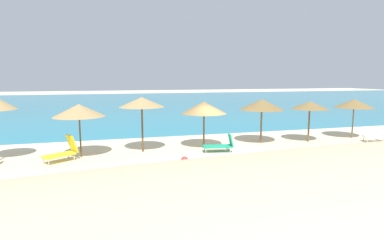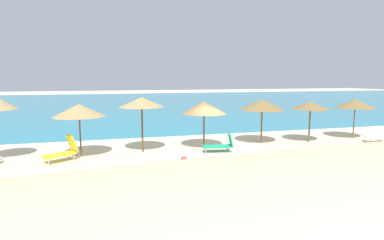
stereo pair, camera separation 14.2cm
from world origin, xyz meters
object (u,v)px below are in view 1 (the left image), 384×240
object	(u,v)px
lounge_chair_1	(221,145)
beach_ball	(185,160)
beach_umbrella_3	(204,108)
beach_umbrella_1	(79,110)
lounge_chair_3	(64,151)
beach_umbrella_5	(310,105)
beach_umbrella_4	(262,105)
lounge_chair_2	(380,134)
beach_umbrella_2	(142,102)
beach_umbrella_6	(354,103)

from	to	relation	value
lounge_chair_1	beach_ball	bearing A→B (deg)	134.75
beach_umbrella_3	beach_ball	size ratio (longest dim) A/B	7.96
beach_umbrella_1	beach_ball	size ratio (longest dim) A/B	8.04
lounge_chair_1	lounge_chair_3	distance (m)	7.53
lounge_chair_3	beach_ball	size ratio (longest dim) A/B	4.99
lounge_chair_1	lounge_chair_3	bearing A→B (deg)	98.22
beach_umbrella_5	beach_ball	size ratio (longest dim) A/B	7.57
beach_umbrella_4	lounge_chair_2	distance (m)	7.27
beach_umbrella_1	beach_umbrella_2	world-z (taller)	beach_umbrella_2
beach_umbrella_4	lounge_chair_3	distance (m)	10.75
lounge_chair_2	lounge_chair_3	size ratio (longest dim) A/B	0.97
beach_umbrella_5	lounge_chair_2	xyz separation A→B (m)	(3.90, -1.36, -1.68)
beach_umbrella_1	lounge_chair_2	xyz separation A→B (m)	(16.68, -1.16, -1.76)
lounge_chair_1	lounge_chair_3	xyz separation A→B (m)	(-7.53, 0.28, 0.08)
beach_umbrella_6	lounge_chair_3	size ratio (longest dim) A/B	1.55
beach_umbrella_3	lounge_chair_1	bearing A→B (deg)	-63.64
beach_umbrella_5	lounge_chair_1	world-z (taller)	beach_umbrella_5
beach_umbrella_4	beach_umbrella_5	world-z (taller)	beach_umbrella_4
beach_umbrella_4	lounge_chair_3	world-z (taller)	beach_umbrella_4
beach_umbrella_5	lounge_chair_3	xyz separation A→B (m)	(-13.48, -0.76, -1.70)
lounge_chair_1	lounge_chair_2	distance (m)	9.86
beach_umbrella_3	beach_umbrella_4	xyz separation A→B (m)	(3.57, 0.28, 0.06)
beach_umbrella_3	lounge_chair_1	xyz separation A→B (m)	(0.56, -1.13, -1.81)
beach_umbrella_1	beach_umbrella_3	bearing A→B (deg)	2.54
lounge_chair_1	beach_ball	xyz separation A→B (m)	(-2.32, -1.59, -0.22)
beach_umbrella_2	lounge_chair_3	distance (m)	4.31
beach_umbrella_6	beach_ball	size ratio (longest dim) A/B	7.75
beach_umbrella_5	lounge_chair_2	distance (m)	4.46
lounge_chair_3	beach_umbrella_4	bearing A→B (deg)	-117.06
beach_umbrella_4	beach_umbrella_1	bearing A→B (deg)	-176.78
beach_umbrella_6	beach_ball	world-z (taller)	beach_umbrella_6
beach_umbrella_3	lounge_chair_2	world-z (taller)	beach_umbrella_3
lounge_chair_3	beach_umbrella_1	bearing A→B (deg)	-84.05
beach_umbrella_3	beach_umbrella_4	size ratio (longest dim) A/B	0.99
beach_umbrella_4	beach_ball	bearing A→B (deg)	-150.71
beach_umbrella_2	lounge_chair_2	world-z (taller)	beach_umbrella_2
beach_umbrella_6	lounge_chair_3	bearing A→B (deg)	-176.70
beach_umbrella_5	beach_umbrella_2	bearing A→B (deg)	179.60
beach_umbrella_1	lounge_chair_3	bearing A→B (deg)	-140.91
beach_ball	beach_umbrella_2	bearing A→B (deg)	119.65
beach_umbrella_5	beach_ball	world-z (taller)	beach_umbrella_5
lounge_chair_1	beach_umbrella_4	bearing A→B (deg)	-54.69
beach_umbrella_2	beach_umbrella_1	bearing A→B (deg)	-174.97
beach_umbrella_2	beach_ball	size ratio (longest dim) A/B	8.87
beach_umbrella_5	beach_umbrella_6	xyz separation A→B (m)	(3.35, 0.21, 0.02)
lounge_chair_1	beach_umbrella_1	bearing A→B (deg)	93.26
beach_umbrella_6	lounge_chair_3	xyz separation A→B (m)	(-16.83, -0.97, -1.72)
beach_umbrella_2	lounge_chair_2	size ratio (longest dim) A/B	1.84
beach_umbrella_5	beach_ball	xyz separation A→B (m)	(-8.27, -2.63, -2.00)
beach_umbrella_5	lounge_chair_2	world-z (taller)	beach_umbrella_5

